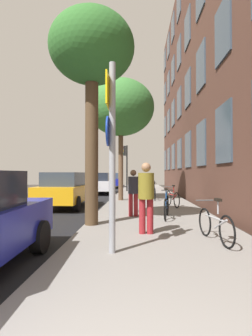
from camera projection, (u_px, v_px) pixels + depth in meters
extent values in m
plane|color=#332D28|center=(88.00, 200.00, 15.89)|extent=(41.80, 41.80, 0.00)
cube|color=black|center=(54.00, 200.00, 15.98)|extent=(7.00, 38.00, 0.01)
cube|color=gray|center=(147.00, 199.00, 15.74)|extent=(4.20, 38.00, 0.12)
cube|color=#513328|center=(192.00, 71.00, 15.28)|extent=(0.50, 27.00, 14.99)
cube|color=#384756|center=(223.00, 134.00, 8.96)|extent=(0.06, 1.62, 2.00)
cube|color=#384756|center=(201.00, 144.00, 12.08)|extent=(0.06, 1.62, 2.00)
cube|color=#384756|center=(188.00, 150.00, 15.20)|extent=(0.06, 1.62, 2.00)
cube|color=#384756|center=(179.00, 154.00, 18.32)|extent=(0.06, 1.62, 2.00)
cube|color=#384756|center=(173.00, 157.00, 21.44)|extent=(0.06, 1.62, 2.00)
cube|color=#384756|center=(169.00, 159.00, 24.57)|extent=(0.06, 1.62, 2.00)
cube|color=#384756|center=(165.00, 161.00, 27.69)|extent=(0.06, 1.62, 2.00)
cube|color=#384756|center=(222.00, 31.00, 9.03)|extent=(0.06, 1.62, 2.00)
cube|color=#384756|center=(201.00, 68.00, 12.15)|extent=(0.06, 1.62, 2.00)
cube|color=#384756|center=(188.00, 89.00, 15.27)|extent=(0.06, 1.62, 2.00)
cube|color=#384756|center=(179.00, 104.00, 18.39)|extent=(0.06, 1.62, 2.00)
cube|color=#384756|center=(173.00, 114.00, 21.52)|extent=(0.06, 1.62, 2.00)
cube|color=#384756|center=(168.00, 121.00, 24.64)|extent=(0.06, 1.62, 2.00)
cube|color=#384756|center=(165.00, 127.00, 27.76)|extent=(0.06, 1.62, 2.00)
cube|color=#384756|center=(187.00, 29.00, 15.34)|extent=(0.06, 1.62, 2.00)
cube|color=#384756|center=(179.00, 53.00, 18.46)|extent=(0.06, 1.62, 2.00)
cube|color=#384756|center=(173.00, 71.00, 21.59)|extent=(0.06, 1.62, 2.00)
cube|color=#384756|center=(168.00, 84.00, 24.71)|extent=(0.06, 1.62, 2.00)
cube|color=#384756|center=(165.00, 94.00, 27.83)|extent=(0.06, 1.62, 2.00)
cube|color=#384756|center=(179.00, 4.00, 18.53)|extent=(0.06, 1.62, 2.00)
cube|color=#384756|center=(173.00, 28.00, 21.66)|extent=(0.06, 1.62, 2.00)
cube|color=#384756|center=(168.00, 46.00, 24.78)|extent=(0.06, 1.62, 2.00)
cube|color=#384756|center=(165.00, 61.00, 27.90)|extent=(0.06, 1.62, 2.00)
cylinder|color=gray|center=(112.00, 157.00, 4.94)|extent=(0.12, 0.12, 3.54)
cube|color=yellow|center=(108.00, 91.00, 4.97)|extent=(0.03, 0.60, 0.60)
cylinder|color=#14339E|center=(108.00, 131.00, 4.95)|extent=(0.03, 0.56, 0.56)
cylinder|color=black|center=(127.00, 168.00, 21.95)|extent=(0.12, 0.12, 3.78)
cube|color=black|center=(125.00, 151.00, 21.99)|extent=(0.20, 0.24, 0.80)
sphere|color=#4B0707|center=(123.00, 148.00, 22.00)|extent=(0.16, 0.16, 0.16)
sphere|color=orange|center=(123.00, 151.00, 21.99)|extent=(0.16, 0.16, 0.16)
sphere|color=#083E11|center=(123.00, 154.00, 21.99)|extent=(0.16, 0.16, 0.16)
cylinder|color=#4C3823|center=(92.00, 148.00, 7.64)|extent=(0.38, 0.38, 4.37)
ellipsoid|color=#2D6628|center=(92.00, 47.00, 7.70)|extent=(2.47, 2.47, 2.10)
cylinder|color=brown|center=(121.00, 164.00, 14.63)|extent=(0.26, 0.26, 4.00)
ellipsoid|color=#387533|center=(121.00, 108.00, 14.69)|extent=(3.68, 3.68, 3.13)
torus|color=black|center=(205.00, 222.00, 6.24)|extent=(0.14, 0.65, 0.65)
torus|color=black|center=(227.00, 232.00, 5.19)|extent=(0.14, 0.65, 0.65)
cylinder|color=#99999E|center=(215.00, 218.00, 5.72)|extent=(0.18, 0.89, 0.04)
cylinder|color=#99999E|center=(220.00, 224.00, 5.46)|extent=(0.13, 0.54, 0.29)
cylinder|color=#99999E|center=(218.00, 207.00, 5.57)|extent=(0.04, 0.04, 0.28)
cube|color=black|center=(218.00, 200.00, 5.57)|extent=(0.10, 0.24, 0.06)
cylinder|color=#4C4C4C|center=(205.00, 200.00, 6.25)|extent=(0.42, 0.10, 0.03)
torus|color=black|center=(168.00, 205.00, 9.28)|extent=(0.16, 0.69, 0.69)
torus|color=black|center=(165.00, 210.00, 8.21)|extent=(0.16, 0.69, 0.69)
cylinder|color=#194C99|center=(166.00, 202.00, 8.75)|extent=(0.21, 0.92, 0.04)
cylinder|color=#194C99|center=(166.00, 205.00, 8.48)|extent=(0.14, 0.56, 0.30)
cylinder|color=#194C99|center=(166.00, 194.00, 8.59)|extent=(0.04, 0.04, 0.28)
cube|color=black|center=(166.00, 189.00, 8.59)|extent=(0.10, 0.24, 0.06)
cylinder|color=#4C4C4C|center=(168.00, 190.00, 9.29)|extent=(0.42, 0.10, 0.03)
torus|color=black|center=(169.00, 198.00, 12.21)|extent=(0.18, 0.66, 0.67)
torus|color=black|center=(177.00, 200.00, 11.21)|extent=(0.18, 0.66, 0.67)
cylinder|color=#B21E1E|center=(172.00, 195.00, 11.72)|extent=(0.23, 0.85, 0.04)
cylinder|color=#B21E1E|center=(174.00, 197.00, 11.47)|extent=(0.15, 0.52, 0.28)
cylinder|color=#B21E1E|center=(174.00, 189.00, 11.57)|extent=(0.04, 0.04, 0.28)
cube|color=black|center=(174.00, 186.00, 11.58)|extent=(0.10, 0.24, 0.06)
cylinder|color=#4C4C4C|center=(169.00, 187.00, 12.22)|extent=(0.42, 0.12, 0.03)
torus|color=black|center=(153.00, 193.00, 15.23)|extent=(0.06, 0.68, 0.68)
torus|color=black|center=(155.00, 194.00, 14.24)|extent=(0.06, 0.68, 0.68)
cylinder|color=black|center=(154.00, 190.00, 14.74)|extent=(0.06, 0.84, 0.04)
cylinder|color=black|center=(154.00, 192.00, 14.49)|extent=(0.06, 0.51, 0.28)
cylinder|color=black|center=(154.00, 186.00, 14.60)|extent=(0.04, 0.04, 0.28)
cube|color=black|center=(154.00, 183.00, 14.60)|extent=(0.10, 0.24, 0.06)
cylinder|color=#4C4C4C|center=(153.00, 184.00, 15.24)|extent=(0.42, 0.04, 0.03)
torus|color=black|center=(153.00, 190.00, 18.23)|extent=(0.05, 0.69, 0.69)
torus|color=black|center=(154.00, 191.00, 17.23)|extent=(0.05, 0.69, 0.69)
cylinder|color=#267233|center=(154.00, 187.00, 17.73)|extent=(0.06, 0.85, 0.04)
cylinder|color=#267233|center=(154.00, 189.00, 17.48)|extent=(0.05, 0.51, 0.28)
cylinder|color=#267233|center=(154.00, 184.00, 17.59)|extent=(0.04, 0.04, 0.28)
cube|color=black|center=(154.00, 181.00, 17.59)|extent=(0.10, 0.24, 0.06)
cylinder|color=#4C4C4C|center=(153.00, 182.00, 18.24)|extent=(0.42, 0.04, 0.03)
cylinder|color=maroon|center=(142.00, 216.00, 6.47)|extent=(0.16, 0.16, 0.84)
cylinder|color=maroon|center=(150.00, 216.00, 6.47)|extent=(0.16, 0.16, 0.84)
cylinder|color=olive|center=(146.00, 186.00, 6.48)|extent=(0.50, 0.50, 0.63)
sphere|color=#936B4C|center=(146.00, 167.00, 6.49)|extent=(0.23, 0.23, 0.23)
cylinder|color=maroon|center=(131.00, 205.00, 9.09)|extent=(0.15, 0.15, 0.78)
cylinder|color=maroon|center=(136.00, 205.00, 9.08)|extent=(0.15, 0.15, 0.78)
cylinder|color=#26262D|center=(133.00, 185.00, 9.10)|extent=(0.47, 0.47, 0.58)
sphere|color=brown|center=(133.00, 173.00, 9.11)|extent=(0.21, 0.21, 0.21)
cylinder|color=black|center=(40.00, 237.00, 5.25)|extent=(0.22, 0.64, 0.64)
cube|color=orange|center=(66.00, 193.00, 12.26)|extent=(1.89, 4.05, 0.70)
cube|color=#2D3847|center=(65.00, 179.00, 12.07)|extent=(1.56, 2.28, 0.60)
cylinder|color=black|center=(57.00, 198.00, 13.56)|extent=(0.22, 0.64, 0.64)
cylinder|color=black|center=(88.00, 198.00, 13.49)|extent=(0.22, 0.64, 0.64)
cylinder|color=black|center=(38.00, 204.00, 11.01)|extent=(0.22, 0.64, 0.64)
cylinder|color=black|center=(77.00, 204.00, 10.94)|extent=(0.22, 0.64, 0.64)
cube|color=silver|center=(100.00, 185.00, 20.56)|extent=(1.82, 4.52, 0.70)
cube|color=#1E232D|center=(100.00, 177.00, 20.35)|extent=(1.51, 2.54, 0.60)
cylinder|color=black|center=(93.00, 188.00, 22.03)|extent=(0.22, 0.64, 0.64)
cylinder|color=black|center=(112.00, 189.00, 21.96)|extent=(0.22, 0.64, 0.64)
cylinder|color=black|center=(86.00, 191.00, 19.15)|extent=(0.22, 0.64, 0.64)
cylinder|color=black|center=(108.00, 191.00, 19.09)|extent=(0.22, 0.64, 0.64)
cube|color=navy|center=(112.00, 182.00, 28.88)|extent=(1.89, 4.13, 0.70)
cube|color=#384756|center=(112.00, 176.00, 28.69)|extent=(1.57, 2.32, 0.60)
cylinder|color=black|center=(106.00, 184.00, 30.22)|extent=(0.22, 0.64, 0.64)
cylinder|color=black|center=(120.00, 184.00, 30.15)|extent=(0.22, 0.64, 0.64)
cylinder|color=black|center=(103.00, 185.00, 27.60)|extent=(0.22, 0.64, 0.64)
cylinder|color=black|center=(119.00, 185.00, 27.53)|extent=(0.22, 0.64, 0.64)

